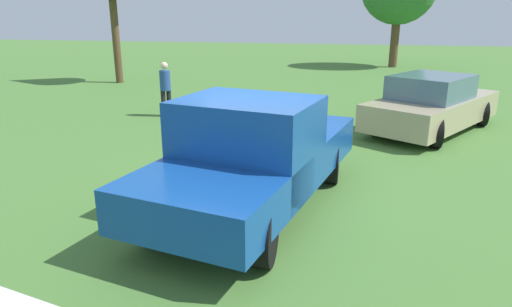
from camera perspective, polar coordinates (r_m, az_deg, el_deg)
ground_plane at (r=7.90m, az=0.23°, el=-5.12°), size 80.00×80.00×0.00m
pickup_truck at (r=6.98m, az=-0.43°, el=0.09°), size 5.23×2.97×1.82m
sedan_near at (r=12.81m, az=21.37°, el=5.76°), size 4.83×3.98×1.50m
person_visitor at (r=13.94m, az=-11.39°, el=8.35°), size 0.44×0.44×1.63m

